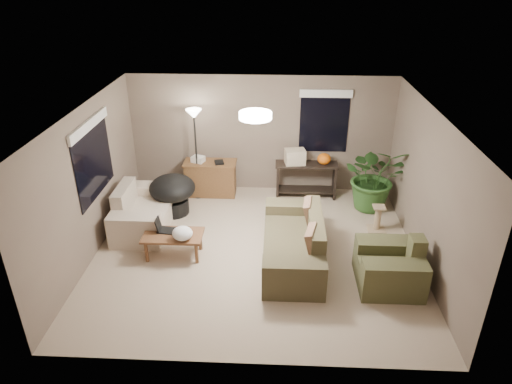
{
  "coord_description": "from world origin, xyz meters",
  "views": [
    {
      "loc": [
        0.32,
        -6.62,
        4.5
      ],
      "look_at": [
        0.0,
        0.2,
        1.05
      ],
      "focal_mm": 32.0,
      "sensor_mm": 36.0,
      "label": 1
    }
  ],
  "objects_px": {
    "armchair": "(390,268)",
    "desk": "(211,178)",
    "console_table": "(306,177)",
    "cat_scratching_post": "(377,220)",
    "loveseat": "(143,213)",
    "coffee_table": "(173,237)",
    "houseplant": "(374,184)",
    "main_sofa": "(295,244)",
    "papasan_chair": "(173,192)",
    "floor_lamp": "(194,125)"
  },
  "relations": [
    {
      "from": "main_sofa",
      "to": "desk",
      "type": "bearing_deg",
      "value": 126.34
    },
    {
      "from": "cat_scratching_post",
      "to": "floor_lamp",
      "type": "bearing_deg",
      "value": 160.8
    },
    {
      "from": "papasan_chair",
      "to": "houseplant",
      "type": "bearing_deg",
      "value": 5.84
    },
    {
      "from": "cat_scratching_post",
      "to": "console_table",
      "type": "bearing_deg",
      "value": 133.38
    },
    {
      "from": "console_table",
      "to": "houseplant",
      "type": "relative_size",
      "value": 0.94
    },
    {
      "from": "papasan_chair",
      "to": "floor_lamp",
      "type": "relative_size",
      "value": 0.49
    },
    {
      "from": "desk",
      "to": "houseplant",
      "type": "height_order",
      "value": "houseplant"
    },
    {
      "from": "console_table",
      "to": "loveseat",
      "type": "bearing_deg",
      "value": -155.11
    },
    {
      "from": "armchair",
      "to": "desk",
      "type": "xyz_separation_m",
      "value": [
        -3.18,
        2.94,
        0.08
      ]
    },
    {
      "from": "loveseat",
      "to": "console_table",
      "type": "relative_size",
      "value": 1.23
    },
    {
      "from": "console_table",
      "to": "cat_scratching_post",
      "type": "relative_size",
      "value": 2.6
    },
    {
      "from": "loveseat",
      "to": "desk",
      "type": "relative_size",
      "value": 1.45
    },
    {
      "from": "armchair",
      "to": "floor_lamp",
      "type": "bearing_deg",
      "value": 140.45
    },
    {
      "from": "main_sofa",
      "to": "cat_scratching_post",
      "type": "xyz_separation_m",
      "value": [
        1.56,
        1.02,
        -0.08
      ]
    },
    {
      "from": "main_sofa",
      "to": "coffee_table",
      "type": "xyz_separation_m",
      "value": [
        -2.05,
        0.02,
        0.06
      ]
    },
    {
      "from": "desk",
      "to": "houseplant",
      "type": "bearing_deg",
      "value": -7.6
    },
    {
      "from": "loveseat",
      "to": "floor_lamp",
      "type": "height_order",
      "value": "floor_lamp"
    },
    {
      "from": "main_sofa",
      "to": "console_table",
      "type": "height_order",
      "value": "main_sofa"
    },
    {
      "from": "coffee_table",
      "to": "console_table",
      "type": "height_order",
      "value": "console_table"
    },
    {
      "from": "desk",
      "to": "coffee_table",
      "type": "bearing_deg",
      "value": -97.79
    },
    {
      "from": "loveseat",
      "to": "papasan_chair",
      "type": "xyz_separation_m",
      "value": [
        0.46,
        0.58,
        0.17
      ]
    },
    {
      "from": "main_sofa",
      "to": "cat_scratching_post",
      "type": "height_order",
      "value": "main_sofa"
    },
    {
      "from": "papasan_chair",
      "to": "armchair",
      "type": "bearing_deg",
      "value": -28.61
    },
    {
      "from": "coffee_table",
      "to": "papasan_chair",
      "type": "bearing_deg",
      "value": 102.02
    },
    {
      "from": "armchair",
      "to": "console_table",
      "type": "distance_m",
      "value": 3.16
    },
    {
      "from": "coffee_table",
      "to": "floor_lamp",
      "type": "height_order",
      "value": "floor_lamp"
    },
    {
      "from": "desk",
      "to": "cat_scratching_post",
      "type": "bearing_deg",
      "value": -22.05
    },
    {
      "from": "armchair",
      "to": "coffee_table",
      "type": "bearing_deg",
      "value": 170.25
    },
    {
      "from": "houseplant",
      "to": "coffee_table",
      "type": "bearing_deg",
      "value": -152.81
    },
    {
      "from": "coffee_table",
      "to": "houseplant",
      "type": "height_order",
      "value": "houseplant"
    },
    {
      "from": "desk",
      "to": "houseplant",
      "type": "relative_size",
      "value": 0.8
    },
    {
      "from": "console_table",
      "to": "papasan_chair",
      "type": "distance_m",
      "value": 2.8
    },
    {
      "from": "coffee_table",
      "to": "desk",
      "type": "bearing_deg",
      "value": 82.21
    },
    {
      "from": "main_sofa",
      "to": "loveseat",
      "type": "distance_m",
      "value": 2.97
    },
    {
      "from": "armchair",
      "to": "coffee_table",
      "type": "height_order",
      "value": "armchair"
    },
    {
      "from": "coffee_table",
      "to": "cat_scratching_post",
      "type": "relative_size",
      "value": 2.0
    },
    {
      "from": "papasan_chair",
      "to": "floor_lamp",
      "type": "height_order",
      "value": "floor_lamp"
    },
    {
      "from": "main_sofa",
      "to": "coffee_table",
      "type": "distance_m",
      "value": 2.05
    },
    {
      "from": "coffee_table",
      "to": "floor_lamp",
      "type": "xyz_separation_m",
      "value": [
        0.06,
        2.24,
        1.24
      ]
    },
    {
      "from": "cat_scratching_post",
      "to": "loveseat",
      "type": "bearing_deg",
      "value": -178.64
    },
    {
      "from": "houseplant",
      "to": "cat_scratching_post",
      "type": "xyz_separation_m",
      "value": [
        -0.06,
        -0.89,
        -0.32
      ]
    },
    {
      "from": "console_table",
      "to": "cat_scratching_post",
      "type": "distance_m",
      "value": 1.86
    },
    {
      "from": "coffee_table",
      "to": "console_table",
      "type": "distance_m",
      "value": 3.32
    },
    {
      "from": "armchair",
      "to": "houseplant",
      "type": "xyz_separation_m",
      "value": [
        0.18,
        2.49,
        0.24
      ]
    },
    {
      "from": "coffee_table",
      "to": "console_table",
      "type": "relative_size",
      "value": 0.77
    },
    {
      "from": "armchair",
      "to": "houseplant",
      "type": "distance_m",
      "value": 2.51
    },
    {
      "from": "desk",
      "to": "houseplant",
      "type": "distance_m",
      "value": 3.39
    },
    {
      "from": "main_sofa",
      "to": "cat_scratching_post",
      "type": "distance_m",
      "value": 1.87
    },
    {
      "from": "loveseat",
      "to": "console_table",
      "type": "height_order",
      "value": "loveseat"
    },
    {
      "from": "console_table",
      "to": "cat_scratching_post",
      "type": "xyz_separation_m",
      "value": [
        1.27,
        -1.34,
        -0.22
      ]
    }
  ]
}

